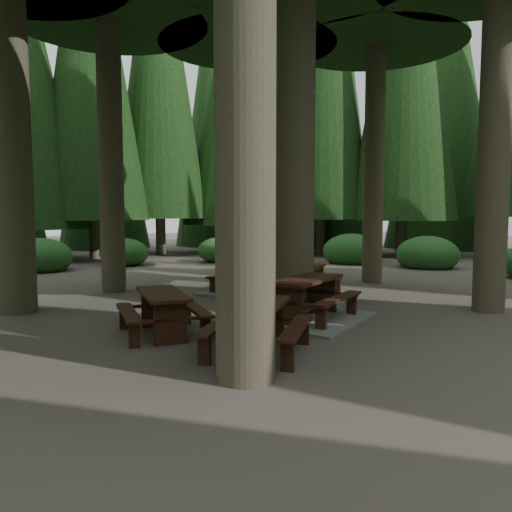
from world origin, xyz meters
TOP-DOWN VIEW (x-y plane):
  - ground at (0.00, 0.00)m, footprint 80.00×80.00m
  - picnic_table_a at (0.23, -0.83)m, footprint 3.07×2.83m
  - picnic_table_b at (-2.61, -0.24)m, footprint 1.81×2.04m
  - picnic_table_c at (1.28, 2.69)m, footprint 2.79×2.58m
  - picnic_table_d at (4.37, 6.26)m, footprint 2.53×2.42m
  - picnic_table_e at (-1.99, -2.17)m, footprint 2.26×2.22m
  - picnic_table_f at (1.85, 1.00)m, footprint 3.17×3.06m
  - shrub_ring at (0.70, 0.75)m, footprint 23.86×24.64m

SIDE VIEW (x-z plane):
  - ground at x=0.00m, z-range 0.00..0.00m
  - picnic_table_c at x=1.28m, z-range -0.12..0.64m
  - picnic_table_f at x=1.85m, z-range -0.13..0.71m
  - picnic_table_a at x=0.23m, z-range -0.13..0.71m
  - shrub_ring at x=0.70m, z-range -0.35..1.15m
  - picnic_table_b at x=-2.61m, z-range 0.12..0.87m
  - picnic_table_e at x=-1.99m, z-range 0.12..0.89m
  - picnic_table_d at x=4.37m, z-range 0.14..1.00m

